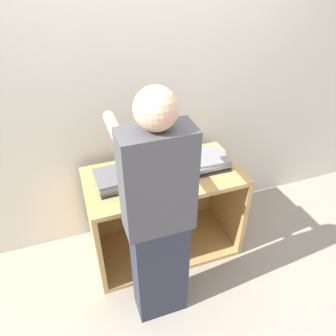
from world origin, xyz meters
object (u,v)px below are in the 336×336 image
Objects in this scene: laptop_stack_left at (119,179)px; laptop_stack_right at (206,161)px; laptop_open at (161,165)px; person at (158,220)px.

laptop_stack_left and laptop_stack_right have the same top height.
laptop_open is 0.61m from person.
laptop_open is 0.23× the size of person.
person reaches higher than laptop_stack_left.
laptop_open is 1.15× the size of laptop_stack_left.
person is at bearing -110.19° from laptop_open.
person is at bearing -137.38° from laptop_stack_right.
laptop_open is at bearing 69.81° from person.
laptop_open reaches higher than laptop_stack_left.
laptop_stack_left is at bearing 104.27° from person.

